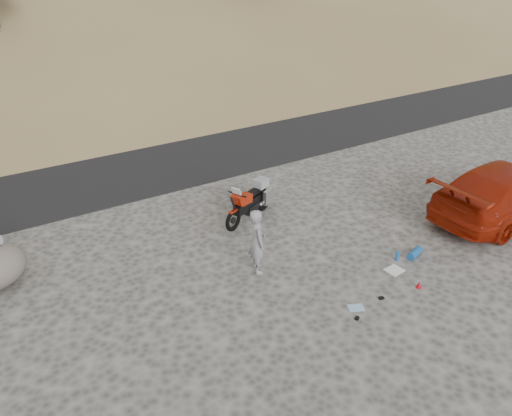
{
  "coord_description": "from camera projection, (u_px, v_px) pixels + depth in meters",
  "views": [
    {
      "loc": [
        -6.1,
        -8.04,
        7.1
      ],
      "look_at": [
        -0.15,
        1.62,
        1.0
      ],
      "focal_mm": 35.0,
      "sensor_mm": 36.0,
      "label": 1
    }
  ],
  "objects": [
    {
      "name": "ground",
      "position": [
        296.0,
        269.0,
        12.21
      ],
      "size": [
        140.0,
        140.0,
        0.0
      ],
      "primitive_type": "plane",
      "color": "#43413E",
      "rests_on": "ground"
    },
    {
      "name": "road",
      "position": [
        158.0,
        152.0,
        18.96
      ],
      "size": [
        120.0,
        7.0,
        0.05
      ],
      "primitive_type": "cube",
      "color": "black",
      "rests_on": "ground"
    },
    {
      "name": "motorcycle",
      "position": [
        251.0,
        201.0,
        14.19
      ],
      "size": [
        2.0,
        1.1,
        1.27
      ],
      "rotation": [
        0.0,
        0.0,
        0.41
      ],
      "color": "black",
      "rests_on": "ground"
    },
    {
      "name": "man",
      "position": [
        257.0,
        270.0,
        12.17
      ],
      "size": [
        0.55,
        0.69,
        1.66
      ],
      "primitive_type": "imported",
      "rotation": [
        0.0,
        0.0,
        1.3
      ],
      "color": "gray",
      "rests_on": "ground"
    },
    {
      "name": "red_car",
      "position": [
        502.0,
        214.0,
        14.66
      ],
      "size": [
        5.4,
        2.39,
        1.54
      ],
      "primitive_type": "imported",
      "rotation": [
        0.0,
        0.0,
        1.61
      ],
      "color": "#931B08",
      "rests_on": "ground"
    },
    {
      "name": "gear_white_cloth",
      "position": [
        394.0,
        270.0,
        12.15
      ],
      "size": [
        0.44,
        0.4,
        0.01
      ],
      "primitive_type": "cube",
      "rotation": [
        0.0,
        0.0,
        0.1
      ],
      "color": "white",
      "rests_on": "ground"
    },
    {
      "name": "gear_blue_mat",
      "position": [
        415.0,
        253.0,
        12.64
      ],
      "size": [
        0.54,
        0.34,
        0.2
      ],
      "primitive_type": "cylinder",
      "rotation": [
        0.0,
        1.57,
        0.29
      ],
      "color": "#19559B",
      "rests_on": "ground"
    },
    {
      "name": "gear_bottle",
      "position": [
        397.0,
        256.0,
        12.48
      ],
      "size": [
        0.11,
        0.11,
        0.25
      ],
      "primitive_type": "cylinder",
      "rotation": [
        0.0,
        0.0,
        -0.31
      ],
      "color": "#19559B",
      "rests_on": "ground"
    },
    {
      "name": "gear_funnel",
      "position": [
        419.0,
        285.0,
        11.51
      ],
      "size": [
        0.15,
        0.15,
        0.17
      ],
      "primitive_type": "cone",
      "rotation": [
        0.0,
        0.0,
        -0.15
      ],
      "color": "#AB0B18",
      "rests_on": "ground"
    },
    {
      "name": "gear_glove_a",
      "position": [
        381.0,
        298.0,
        11.19
      ],
      "size": [
        0.13,
        0.1,
        0.03
      ],
      "primitive_type": "cube",
      "rotation": [
        0.0,
        0.0,
        -0.16
      ],
      "color": "black",
      "rests_on": "ground"
    },
    {
      "name": "gear_glove_b",
      "position": [
        357.0,
        318.0,
        10.59
      ],
      "size": [
        0.14,
        0.13,
        0.04
      ],
      "primitive_type": "cube",
      "rotation": [
        0.0,
        0.0,
        0.52
      ],
      "color": "black",
      "rests_on": "ground"
    },
    {
      "name": "gear_blue_cloth",
      "position": [
        356.0,
        308.0,
        10.91
      ],
      "size": [
        0.42,
        0.37,
        0.01
      ],
      "primitive_type": "cube",
      "rotation": [
        0.0,
        0.0,
        -0.42
      ],
      "color": "#8BB7D8",
      "rests_on": "ground"
    }
  ]
}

